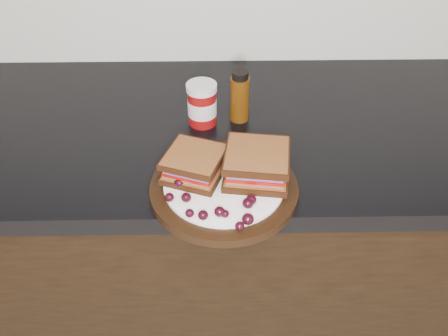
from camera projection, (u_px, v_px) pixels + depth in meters
The scene contains 30 objects.
base_cabinets at pixel (245, 259), 1.42m from camera, with size 3.96×0.58×0.86m, color black.
countertop at pixel (251, 130), 1.14m from camera, with size 3.98×0.60×0.04m, color black.
plate at pixel (224, 189), 0.94m from camera, with size 0.28×0.28×0.02m, color black.
sandwich_left at pixel (194, 164), 0.93m from camera, with size 0.10×0.10×0.05m, color brown, non-canonical shape.
sandwich_right at pixel (257, 164), 0.93m from camera, with size 0.12×0.12×0.05m, color brown, non-canonical shape.
grape_0 at pixel (169, 197), 0.89m from camera, with size 0.02×0.02×0.02m, color black.
grape_1 at pixel (186, 198), 0.89m from camera, with size 0.02×0.02×0.02m, color black.
grape_2 at pixel (190, 213), 0.86m from camera, with size 0.02×0.02×0.01m, color black.
grape_3 at pixel (203, 215), 0.85m from camera, with size 0.02×0.02×0.02m, color black.
grape_4 at pixel (220, 212), 0.86m from camera, with size 0.02×0.02×0.02m, color black.
grape_5 at pixel (225, 214), 0.86m from camera, with size 0.01×0.01×0.01m, color black.
grape_6 at pixel (240, 226), 0.83m from camera, with size 0.02×0.02×0.01m, color black.
grape_7 at pixel (248, 219), 0.84m from camera, with size 0.02×0.02×0.02m, color black.
grape_8 at pixel (248, 203), 0.87m from camera, with size 0.02×0.02×0.02m, color black.
grape_9 at pixel (251, 200), 0.88m from camera, with size 0.02×0.02×0.02m, color black.
grape_10 at pixel (274, 188), 0.90m from camera, with size 0.02×0.02×0.02m, color black.
grape_11 at pixel (263, 182), 0.92m from camera, with size 0.02×0.02×0.02m, color black.
grape_12 at pixel (265, 183), 0.92m from camera, with size 0.02×0.02×0.01m, color black.
grape_13 at pixel (267, 168), 0.95m from camera, with size 0.02×0.02×0.02m, color black.
grape_14 at pixel (250, 164), 0.96m from camera, with size 0.02×0.02×0.02m, color black.
grape_15 at pixel (208, 169), 0.95m from camera, with size 0.02×0.02×0.02m, color black.
grape_16 at pixel (190, 167), 0.95m from camera, with size 0.02×0.02×0.02m, color black.
grape_17 at pixel (189, 175), 0.93m from camera, with size 0.02×0.02×0.02m, color black.
grape_18 at pixel (179, 183), 0.92m from camera, with size 0.02×0.02×0.02m, color black.
grape_19 at pixel (178, 181), 0.92m from camera, with size 0.02×0.02×0.02m, color black.
grape_20 at pixel (198, 172), 0.94m from camera, with size 0.02×0.02×0.01m, color black.
grape_21 at pixel (192, 175), 0.94m from camera, with size 0.01×0.01×0.01m, color black.
grape_22 at pixel (183, 180), 0.92m from camera, with size 0.02×0.02×0.02m, color black.
condiment_jar at pixel (202, 104), 1.09m from camera, with size 0.07×0.07×0.10m, color maroon.
oil_bottle at pixel (240, 96), 1.10m from camera, with size 0.04×0.04×0.12m, color #472407.
Camera 1 is at (-0.08, 0.77, 1.54)m, focal length 40.00 mm.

